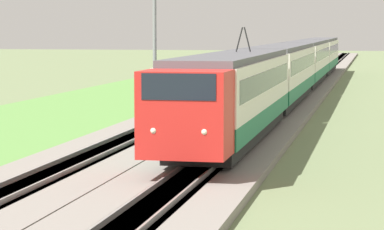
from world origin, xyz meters
The scene contains 7 objects.
ballast_main centered at (50.00, 0.00, 0.15)m, with size 240.00×4.40×0.30m.
ballast_adjacent centered at (50.00, -4.46, 0.15)m, with size 240.00×4.40×0.30m.
track_main centered at (50.00, 0.00, 0.16)m, with size 240.00×1.57×0.45m.
track_adjacent centered at (50.00, -4.46, 0.16)m, with size 240.00×1.57×0.45m.
grass_verge centered at (50.00, 6.09, 0.06)m, with size 240.00×13.60×0.12m.
passenger_train centered at (62.09, -4.46, 2.33)m, with size 78.66×2.83×4.99m.
catenary_mast_mid centered at (47.93, 2.46, 4.14)m, with size 0.22×2.56×7.99m.
Camera 1 is at (-3.56, -10.18, 4.93)m, focal length 85.00 mm.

